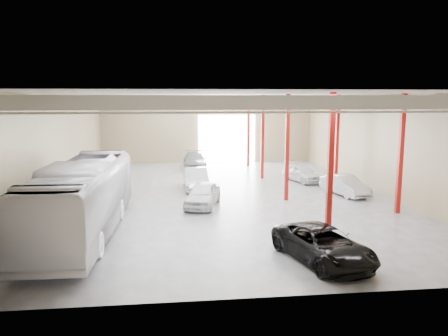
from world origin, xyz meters
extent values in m
cube|color=#4F4F54|center=(0.00, 0.00, 0.00)|extent=(22.00, 32.00, 0.01)
cube|color=#BCBBB6|center=(0.00, 0.00, 7.00)|extent=(22.00, 32.00, 0.12)
cube|color=#77684A|center=(0.00, 16.00, 3.50)|extent=(22.00, 0.12, 7.00)
cube|color=#77684A|center=(0.00, -16.00, 3.50)|extent=(22.00, 0.12, 7.00)
cube|color=#77684A|center=(-11.00, 0.00, 3.50)|extent=(0.12, 32.00, 7.00)
cube|color=#77684A|center=(11.00, 0.00, 3.50)|extent=(0.12, 32.00, 7.00)
cube|color=white|center=(2.00, 15.85, 2.50)|extent=(6.00, 0.20, 5.00)
cube|color=maroon|center=(3.80, -10.00, 3.50)|extent=(0.25, 0.25, 7.00)
cube|color=maroon|center=(3.80, -2.00, 3.50)|extent=(0.25, 0.25, 7.00)
cube|color=maroon|center=(3.80, 6.00, 3.50)|extent=(0.25, 0.25, 7.00)
cube|color=maroon|center=(3.80, 13.00, 3.50)|extent=(0.25, 0.25, 7.00)
cube|color=maroon|center=(9.50, -6.00, 3.50)|extent=(0.25, 0.25, 7.00)
cube|color=maroon|center=(9.50, 4.00, 3.50)|extent=(0.25, 0.25, 7.00)
cube|color=beige|center=(0.00, -12.00, 6.55)|extent=(21.60, 0.15, 0.60)
cube|color=beige|center=(0.00, -12.00, 6.15)|extent=(21.60, 0.10, 0.10)
cube|color=beige|center=(0.00, -6.00, 6.55)|extent=(21.60, 0.15, 0.60)
cube|color=beige|center=(0.00, -6.00, 6.15)|extent=(21.60, 0.10, 0.10)
cube|color=beige|center=(0.00, 0.00, 6.55)|extent=(21.60, 0.15, 0.60)
cube|color=beige|center=(0.00, 0.00, 6.15)|extent=(21.60, 0.10, 0.10)
cube|color=beige|center=(0.00, 6.00, 6.55)|extent=(21.60, 0.15, 0.60)
cube|color=beige|center=(0.00, 6.00, 6.15)|extent=(21.60, 0.10, 0.10)
cube|color=beige|center=(0.00, 12.00, 6.55)|extent=(21.60, 0.15, 0.60)
cube|color=beige|center=(0.00, 12.00, 6.15)|extent=(21.60, 0.10, 0.10)
imported|color=white|center=(-8.10, -8.00, 1.83)|extent=(3.48, 13.23, 3.66)
imported|color=black|center=(2.50, -13.00, 0.72)|extent=(3.72, 5.67, 1.45)
imported|color=silver|center=(-1.81, -3.00, 0.75)|extent=(2.88, 4.70, 1.50)
imported|color=silver|center=(-2.00, 2.20, 0.79)|extent=(1.79, 4.82, 1.57)
imported|color=slate|center=(-1.62, 12.00, 0.76)|extent=(2.26, 5.31, 1.53)
imported|color=#B9B8BD|center=(8.30, -0.94, 0.70)|extent=(2.46, 4.48, 1.40)
imported|color=silver|center=(6.74, 4.26, 0.70)|extent=(2.75, 4.39, 1.39)
camera|label=1|loc=(-3.57, -29.75, 6.73)|focal=35.00mm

